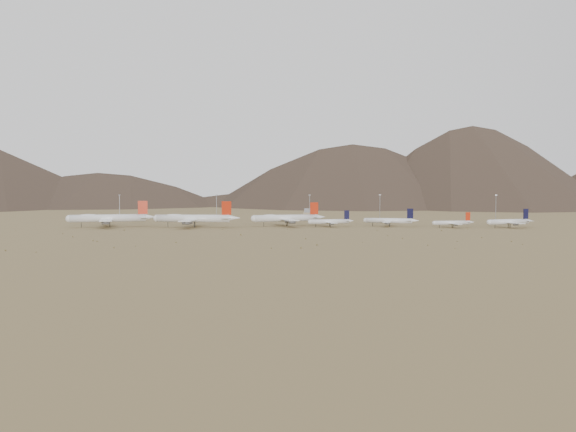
{
  "coord_description": "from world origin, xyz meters",
  "views": [
    {
      "loc": [
        26.77,
        -436.03,
        31.77
      ],
      "look_at": [
        13.52,
        30.0,
        8.87
      ],
      "focal_mm": 35.0,
      "sensor_mm": 36.0,
      "label": 1
    }
  ],
  "objects_px": {
    "widebody_east": "(286,218)",
    "narrowbody_a": "(330,221)",
    "widebody_west": "(109,218)",
    "narrowbody_b": "(390,221)",
    "widebody_centre": "(193,218)",
    "control_tower": "(307,215)"
  },
  "relations": [
    {
      "from": "widebody_west",
      "to": "narrowbody_a",
      "type": "bearing_deg",
      "value": -14.23
    },
    {
      "from": "widebody_centre",
      "to": "widebody_east",
      "type": "bearing_deg",
      "value": 13.68
    },
    {
      "from": "narrowbody_a",
      "to": "widebody_centre",
      "type": "bearing_deg",
      "value": 167.63
    },
    {
      "from": "widebody_west",
      "to": "narrowbody_a",
      "type": "xyz_separation_m",
      "value": [
        183.05,
        9.12,
        -3.02
      ]
    },
    {
      "from": "narrowbody_a",
      "to": "narrowbody_b",
      "type": "relative_size",
      "value": 0.87
    },
    {
      "from": "widebody_centre",
      "to": "control_tower",
      "type": "distance_m",
      "value": 137.17
    },
    {
      "from": "narrowbody_b",
      "to": "control_tower",
      "type": "distance_m",
      "value": 109.91
    },
    {
      "from": "widebody_centre",
      "to": "control_tower",
      "type": "height_order",
      "value": "widebody_centre"
    },
    {
      "from": "widebody_west",
      "to": "widebody_centre",
      "type": "bearing_deg",
      "value": -17.99
    },
    {
      "from": "widebody_west",
      "to": "control_tower",
      "type": "relative_size",
      "value": 5.82
    },
    {
      "from": "narrowbody_b",
      "to": "narrowbody_a",
      "type": "bearing_deg",
      "value": -162.68
    },
    {
      "from": "widebody_centre",
      "to": "widebody_east",
      "type": "distance_m",
      "value": 77.41
    },
    {
      "from": "widebody_east",
      "to": "narrowbody_a",
      "type": "relative_size",
      "value": 1.62
    },
    {
      "from": "widebody_centre",
      "to": "narrowbody_a",
      "type": "bearing_deg",
      "value": 6.02
    },
    {
      "from": "narrowbody_b",
      "to": "control_tower",
      "type": "height_order",
      "value": "narrowbody_b"
    },
    {
      "from": "narrowbody_b",
      "to": "widebody_east",
      "type": "bearing_deg",
      "value": -169.37
    },
    {
      "from": "widebody_east",
      "to": "narrowbody_a",
      "type": "bearing_deg",
      "value": -30.66
    },
    {
      "from": "widebody_west",
      "to": "narrowbody_b",
      "type": "xyz_separation_m",
      "value": [
        233.1,
        13.42,
        -2.47
      ]
    },
    {
      "from": "narrowbody_a",
      "to": "narrowbody_b",
      "type": "height_order",
      "value": "narrowbody_b"
    },
    {
      "from": "widebody_centre",
      "to": "narrowbody_a",
      "type": "relative_size",
      "value": 1.82
    },
    {
      "from": "widebody_centre",
      "to": "narrowbody_b",
      "type": "relative_size",
      "value": 1.59
    },
    {
      "from": "narrowbody_a",
      "to": "control_tower",
      "type": "distance_m",
      "value": 91.92
    }
  ]
}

